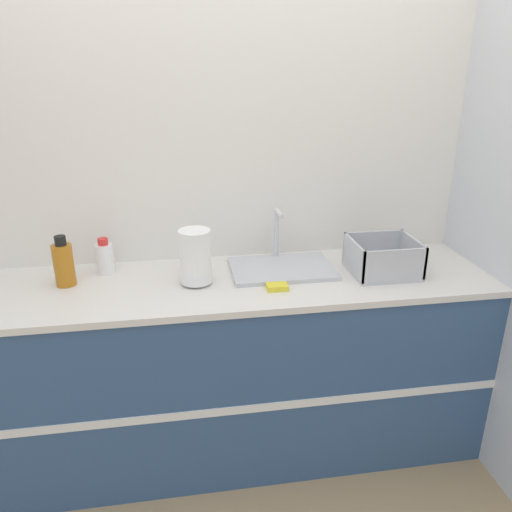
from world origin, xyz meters
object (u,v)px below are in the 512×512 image
object	(u,v)px
paper_towel_roll	(195,257)
bottle_white_spray	(105,258)
dish_rack	(383,260)
bottle_amber	(64,264)
sink	(282,266)

from	to	relation	value
paper_towel_roll	bottle_white_spray	bearing A→B (deg)	155.15
dish_rack	bottle_amber	xyz separation A→B (m)	(-1.42, 0.09, 0.04)
dish_rack	bottle_amber	size ratio (longest dim) A/B	1.31
bottle_white_spray	dish_rack	bearing A→B (deg)	-9.13
sink	paper_towel_roll	bearing A→B (deg)	-167.21
sink	paper_towel_roll	distance (m)	0.43
paper_towel_roll	bottle_white_spray	world-z (taller)	paper_towel_roll
sink	bottle_white_spray	xyz separation A→B (m)	(-0.81, 0.10, 0.06)
sink	dish_rack	distance (m)	0.47
paper_towel_roll	bottle_white_spray	xyz separation A→B (m)	(-0.41, 0.19, -0.05)
paper_towel_roll	dish_rack	bearing A→B (deg)	-0.94
sink	bottle_amber	distance (m)	0.97
bottle_white_spray	bottle_amber	bearing A→B (deg)	-144.19
sink	dish_rack	size ratio (longest dim) A/B	1.61
dish_rack	bottle_white_spray	distance (m)	1.28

